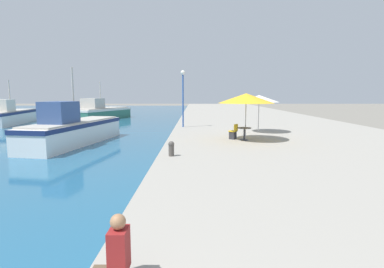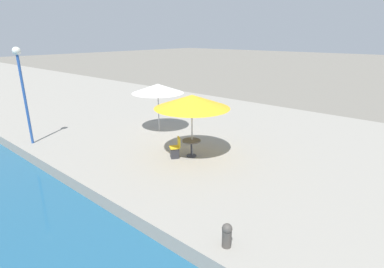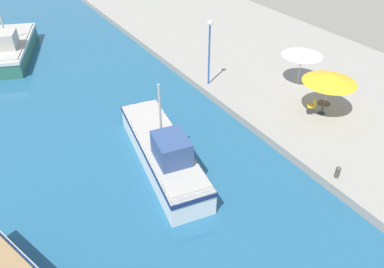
% 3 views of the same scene
% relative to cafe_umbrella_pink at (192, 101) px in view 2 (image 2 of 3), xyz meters
% --- Properties ---
extents(quay_promenade, '(16.00, 90.00, 0.52)m').
position_rel_cafe_umbrella_pink_xyz_m(quay_promenade, '(3.42, 20.65, -2.69)').
color(quay_promenade, gray).
rests_on(quay_promenade, ground_plane).
extents(cafe_umbrella_pink, '(3.20, 3.20, 2.71)m').
position_rel_cafe_umbrella_pink_xyz_m(cafe_umbrella_pink, '(0.00, 0.00, 0.00)').
color(cafe_umbrella_pink, '#B7B7B7').
rests_on(cafe_umbrella_pink, quay_promenade).
extents(cafe_umbrella_white, '(2.77, 2.77, 2.60)m').
position_rel_cafe_umbrella_pink_xyz_m(cafe_umbrella_white, '(1.54, 3.72, -0.07)').
color(cafe_umbrella_white, '#B7B7B7').
rests_on(cafe_umbrella_white, quay_promenade).
extents(cafe_table, '(0.80, 0.80, 0.74)m').
position_rel_cafe_umbrella_pink_xyz_m(cafe_table, '(-0.07, -0.03, -1.90)').
color(cafe_table, '#333338').
rests_on(cafe_table, quay_promenade).
extents(cafe_chair_left, '(0.58, 0.58, 0.91)m').
position_rel_cafe_umbrella_pink_xyz_m(cafe_chair_left, '(-0.65, 0.40, -2.11)').
color(cafe_chair_left, '#2D2D33').
rests_on(cafe_chair_left, quay_promenade).
extents(mooring_bollard, '(0.26, 0.26, 0.65)m').
position_rel_cafe_umbrella_pink_xyz_m(mooring_bollard, '(-3.96, -4.55, -2.08)').
color(mooring_bollard, '#4C4742').
rests_on(mooring_bollard, quay_promenade).
extents(lamppost, '(0.36, 0.36, 4.56)m').
position_rel_cafe_umbrella_pink_xyz_m(lamppost, '(-3.89, 7.00, 0.66)').
color(lamppost, '#28519E').
rests_on(lamppost, quay_promenade).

